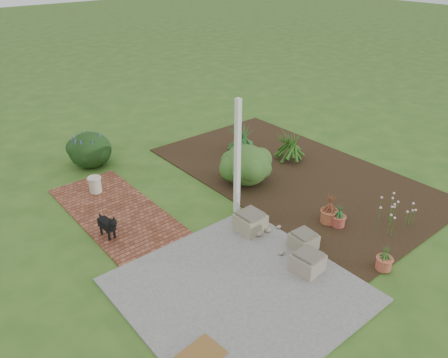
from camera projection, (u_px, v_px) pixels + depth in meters
ground at (229, 219)px, 9.07m from camera, size 80.00×80.00×0.00m
concrete_patio at (239, 290)px, 7.17m from camera, size 3.50×3.50×0.04m
brick_path at (115, 211)px, 9.30m from camera, size 1.60×3.50×0.04m
garden_bed at (293, 174)px, 10.81m from camera, size 4.00×7.00×0.03m
veranda_post at (237, 159)px, 8.72m from camera, size 0.10×0.10×2.50m
stone_trough_near at (308, 263)px, 7.51m from camera, size 0.51×0.51×0.31m
stone_trough_mid at (303, 241)px, 8.07m from camera, size 0.45×0.45×0.29m
stone_trough_far at (250, 222)px, 8.57m from camera, size 0.52×0.52×0.34m
coir_doormat at (197, 358)px, 5.95m from camera, size 0.77×0.54×0.02m
black_dog at (108, 224)px, 8.29m from camera, size 0.22×0.57×0.49m
cream_ceramic_urn at (95, 185)px, 9.90m from camera, size 0.36×0.36×0.36m
evergreen_shrub at (246, 164)px, 10.19m from camera, size 1.19×1.19×0.95m
agapanthus_clump_back at (289, 143)px, 11.27m from camera, size 1.22×1.22×0.96m
agapanthus_clump_front at (241, 136)px, 11.81m from camera, size 1.24×1.24×0.88m
pink_flower_patch at (390, 213)px, 8.71m from camera, size 1.06×1.06×0.55m
terracotta_pot_bronze at (329, 216)px, 8.86m from camera, size 0.42×0.42×0.27m
terracotta_pot_small_left at (338, 221)px, 8.75m from camera, size 0.32×0.32×0.22m
terracotta_pot_small_right at (384, 263)px, 7.57m from camera, size 0.33×0.33×0.23m
purple_flowering_bush at (90, 149)px, 11.06m from camera, size 1.36×1.36×0.91m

